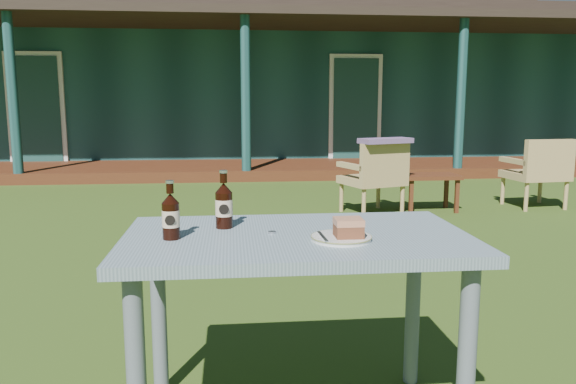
{
  "coord_description": "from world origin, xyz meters",
  "views": [
    {
      "loc": [
        -0.22,
        -3.5,
        1.18
      ],
      "look_at": [
        0.0,
        -1.3,
        0.82
      ],
      "focal_mm": 35.0,
      "sensor_mm": 36.0,
      "label": 1
    }
  ],
  "objects": [
    {
      "name": "cake_slice",
      "position": [
        0.16,
        -1.71,
        0.77
      ],
      "size": [
        0.09,
        0.09,
        0.06
      ],
      "color": "brown",
      "rests_on": "plate"
    },
    {
      "name": "side_table",
      "position": [
        1.9,
        2.31,
        0.34
      ],
      "size": [
        0.6,
        0.4,
        0.4
      ],
      "color": "#482211",
      "rests_on": "ground"
    },
    {
      "name": "cola_bottle_near",
      "position": [
        -0.25,
        -1.48,
        0.8
      ],
      "size": [
        0.06,
        0.07,
        0.21
      ],
      "color": "black",
      "rests_on": "cafe_table"
    },
    {
      "name": "cola_bottle_far",
      "position": [
        -0.43,
        -1.63,
        0.8
      ],
      "size": [
        0.06,
        0.06,
        0.2
      ],
      "color": "black",
      "rests_on": "cafe_table"
    },
    {
      "name": "armchair_right",
      "position": [
        3.16,
        2.34,
        0.44
      ],
      "size": [
        0.62,
        0.59,
        0.77
      ],
      "color": "tan",
      "rests_on": "ground"
    },
    {
      "name": "floral_throw",
      "position": [
        1.33,
        2.03,
        0.79
      ],
      "size": [
        0.58,
        0.39,
        0.05
      ],
      "primitive_type": "cube",
      "rotation": [
        0.0,
        0.0,
        3.48
      ],
      "color": "#694E7A",
      "rests_on": "armchair_left"
    },
    {
      "name": "cafe_table",
      "position": [
        0.0,
        -1.6,
        0.62
      ],
      "size": [
        1.2,
        0.7,
        0.72
      ],
      "color": "slate",
      "rests_on": "ground"
    },
    {
      "name": "fork",
      "position": [
        0.07,
        -1.71,
        0.74
      ],
      "size": [
        0.02,
        0.14,
        0.0
      ],
      "primitive_type": "cube",
      "rotation": [
        0.0,
        0.0,
        0.04
      ],
      "color": "silver",
      "rests_on": "plate"
    },
    {
      "name": "tree_mid",
      "position": [
        3.0,
        18.5,
        4.75
      ],
      "size": [
        0.28,
        0.28,
        9.5
      ],
      "primitive_type": "cylinder",
      "color": "brown",
      "rests_on": "ground"
    },
    {
      "name": "bottle_cap",
      "position": [
        -0.08,
        -1.59,
        0.72
      ],
      "size": [
        0.03,
        0.03,
        0.01
      ],
      "primitive_type": "cylinder",
      "color": "silver",
      "rests_on": "cafe_table"
    },
    {
      "name": "pavilion",
      "position": [
        -0.0,
        9.39,
        1.61
      ],
      "size": [
        15.8,
        8.3,
        3.45
      ],
      "color": "#173D3C",
      "rests_on": "ground"
    },
    {
      "name": "plate",
      "position": [
        0.14,
        -1.7,
        0.73
      ],
      "size": [
        0.2,
        0.2,
        0.01
      ],
      "color": "silver",
      "rests_on": "cafe_table"
    },
    {
      "name": "armchair_left",
      "position": [
        1.27,
        2.17,
        0.43
      ],
      "size": [
        0.71,
        0.69,
        0.76
      ],
      "color": "tan",
      "rests_on": "ground"
    },
    {
      "name": "ground",
      "position": [
        0.0,
        0.0,
        0.0
      ],
      "size": [
        80.0,
        80.0,
        0.0
      ],
      "primitive_type": "plane",
      "color": "#334916"
    }
  ]
}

